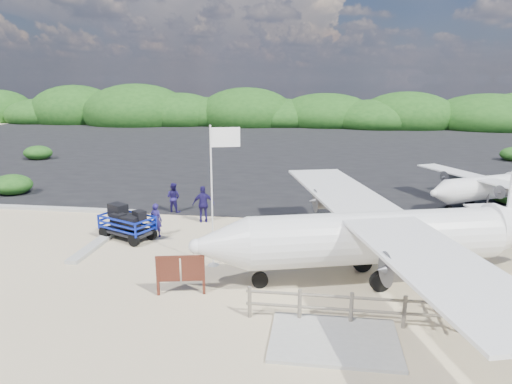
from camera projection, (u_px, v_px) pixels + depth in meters
ground at (197, 252)px, 19.01m from camera, size 160.00×160.00×0.00m
asphalt_apron at (272, 148)px, 47.85m from camera, size 90.00×50.00×0.04m
lagoon at (21, 231)px, 21.65m from camera, size 9.00×7.00×0.40m
walkway_pad at (334, 341)px, 12.51m from camera, size 3.50×2.50×0.10m
vegetation_band at (288, 125)px, 71.89m from camera, size 124.00×8.00×4.40m
fence at (350, 324)px, 13.40m from camera, size 6.40×2.00×1.10m
baggage_cart at (128, 239)px, 20.54m from camera, size 3.01×2.45×1.31m
flagpole at (214, 265)px, 17.67m from camera, size 1.16×0.73×5.40m
signboard at (182, 294)px, 15.25m from camera, size 1.71×0.51×1.41m
crew_a at (156, 220)px, 20.70m from camera, size 0.64×0.50×1.57m
crew_b at (173, 197)px, 24.52m from camera, size 0.90×0.77×1.62m
crew_c at (204, 204)px, 22.74m from camera, size 1.18×0.74×1.86m
aircraft_large at (378, 160)px, 40.38m from camera, size 20.12×20.12×4.88m
aircraft_small at (185, 144)px, 50.43m from camera, size 9.93×9.93×2.64m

